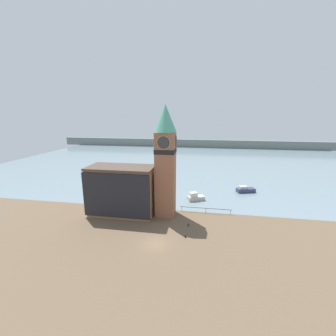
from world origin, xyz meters
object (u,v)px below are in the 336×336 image
object	(u,v)px
boat_near	(195,197)
boat_far	(245,190)
mooring_bollard_far	(185,236)
pier_building	(122,191)
mooring_bollard_near	(188,225)
clock_tower	(166,159)

from	to	relation	value
boat_near	boat_far	distance (m)	15.65
boat_near	mooring_bollard_far	size ratio (longest dim) A/B	7.40
pier_building	mooring_bollard_far	world-z (taller)	pier_building
boat_far	mooring_bollard_far	bearing A→B (deg)	-135.59
boat_near	pier_building	bearing A→B (deg)	-169.08
mooring_bollard_near	mooring_bollard_far	distance (m)	4.11
boat_near	mooring_bollard_near	distance (m)	13.79
boat_near	mooring_bollard_near	xyz separation A→B (m)	(-0.61, -13.77, -0.42)
pier_building	boat_far	xyz separation A→B (m)	(28.38, 18.72, -4.55)
mooring_bollard_near	pier_building	bearing A→B (deg)	167.01
pier_building	boat_near	world-z (taller)	pier_building
boat_far	mooring_bollard_far	distance (m)	29.72
clock_tower	mooring_bollard_far	distance (m)	15.39
clock_tower	boat_far	distance (m)	28.45
boat_far	mooring_bollard_near	bearing A→B (deg)	-139.48
boat_far	mooring_bollard_near	size ratio (longest dim) A/B	8.53
pier_building	mooring_bollard_far	bearing A→B (deg)	-27.51
pier_building	boat_near	distance (m)	18.90
clock_tower	boat_far	bearing A→B (deg)	42.80
mooring_bollard_near	boat_far	bearing A→B (deg)	57.83
boat_near	mooring_bollard_near	world-z (taller)	boat_near
pier_building	mooring_bollard_near	bearing A→B (deg)	-12.99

